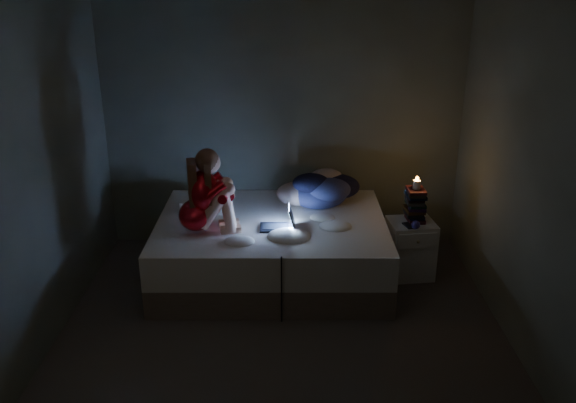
{
  "coord_description": "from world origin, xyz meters",
  "views": [
    {
      "loc": [
        0.04,
        -4.02,
        2.77
      ],
      "look_at": [
        0.05,
        1.0,
        0.8
      ],
      "focal_mm": 37.52,
      "sensor_mm": 36.0,
      "label": 1
    }
  ],
  "objects_px": {
    "woman": "(195,192)",
    "laptop": "(277,217)",
    "phone": "(407,225)",
    "nightstand": "(410,249)",
    "candle": "(417,183)",
    "bed": "(272,248)"
  },
  "relations": [
    {
      "from": "nightstand",
      "to": "bed",
      "type": "bearing_deg",
      "value": 173.58
    },
    {
      "from": "woman",
      "to": "candle",
      "type": "relative_size",
      "value": 9.5
    },
    {
      "from": "woman",
      "to": "candle",
      "type": "distance_m",
      "value": 2.01
    },
    {
      "from": "candle",
      "to": "bed",
      "type": "bearing_deg",
      "value": -177.61
    },
    {
      "from": "nightstand",
      "to": "candle",
      "type": "distance_m",
      "value": 0.64
    },
    {
      "from": "woman",
      "to": "candle",
      "type": "bearing_deg",
      "value": -2.19
    },
    {
      "from": "laptop",
      "to": "nightstand",
      "type": "bearing_deg",
      "value": 9.19
    },
    {
      "from": "nightstand",
      "to": "laptop",
      "type": "bearing_deg",
      "value": -177.45
    },
    {
      "from": "woman",
      "to": "laptop",
      "type": "bearing_deg",
      "value": -5.67
    },
    {
      "from": "nightstand",
      "to": "woman",
      "type": "bearing_deg",
      "value": -178.79
    },
    {
      "from": "woman",
      "to": "nightstand",
      "type": "relative_size",
      "value": 1.38
    },
    {
      "from": "laptop",
      "to": "candle",
      "type": "bearing_deg",
      "value": 10.81
    },
    {
      "from": "bed",
      "to": "nightstand",
      "type": "distance_m",
      "value": 1.31
    },
    {
      "from": "phone",
      "to": "nightstand",
      "type": "bearing_deg",
      "value": 47.3
    },
    {
      "from": "nightstand",
      "to": "phone",
      "type": "distance_m",
      "value": 0.3
    },
    {
      "from": "bed",
      "to": "laptop",
      "type": "bearing_deg",
      "value": -75.05
    },
    {
      "from": "nightstand",
      "to": "phone",
      "type": "bearing_deg",
      "value": -131.16
    },
    {
      "from": "woman",
      "to": "laptop",
      "type": "relative_size",
      "value": 2.44
    },
    {
      "from": "laptop",
      "to": "nightstand",
      "type": "height_order",
      "value": "laptop"
    },
    {
      "from": "bed",
      "to": "phone",
      "type": "bearing_deg",
      "value": -3.6
    },
    {
      "from": "woman",
      "to": "nightstand",
      "type": "height_order",
      "value": "woman"
    },
    {
      "from": "laptop",
      "to": "woman",
      "type": "bearing_deg",
      "value": -174.56
    }
  ]
}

